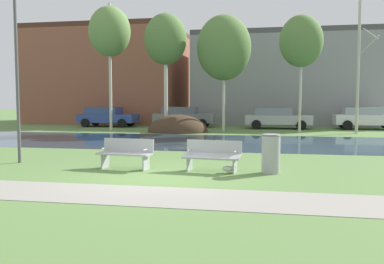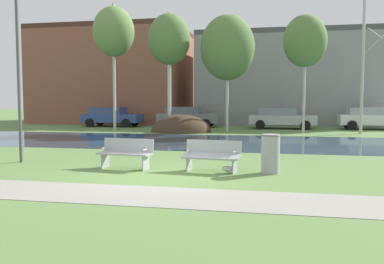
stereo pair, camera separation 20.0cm
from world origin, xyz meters
TOP-DOWN VIEW (x-y plane):
  - ground_plane at (0.00, 10.00)m, footprint 120.00×120.00m
  - paved_path_strip at (0.00, -2.01)m, footprint 60.00×1.82m
  - river_band at (0.00, 9.44)m, footprint 80.00×7.73m
  - soil_mound at (-2.86, 15.10)m, footprint 3.78×3.19m
  - bench_left at (-1.26, 1.21)m, footprint 1.66×0.75m
  - bench_right at (1.28, 1.21)m, footprint 1.66×0.75m
  - trash_bin at (2.89, 1.27)m, footprint 0.53×0.53m
  - seagull at (1.77, 1.06)m, footprint 0.42×0.16m
  - streetlamp at (-5.01, 1.71)m, footprint 0.32×0.32m
  - birch_far_left at (-7.47, 15.66)m, footprint 2.69×2.69m
  - birch_left at (-3.77, 15.68)m, footprint 2.68×2.68m
  - birch_center_left at (-0.12, 16.09)m, footprint 3.39×3.39m
  - birch_center at (4.55, 15.94)m, footprint 2.59×2.59m
  - birch_center_right at (7.87, 16.02)m, footprint 1.20×2.15m
  - parked_van_nearest_blue at (-9.19, 19.20)m, footprint 4.28×2.06m
  - parked_sedan_second_grey at (-3.53, 19.90)m, footprint 4.43×1.93m
  - parked_hatch_third_silver at (3.24, 19.33)m, footprint 4.50×2.12m
  - parked_wagon_fourth_white at (9.14, 19.83)m, footprint 4.27×2.06m
  - building_brick_low at (-11.35, 25.75)m, footprint 12.65×9.62m
  - building_grey_warehouse at (4.02, 26.35)m, footprint 14.91×8.96m

SIDE VIEW (x-z plane):
  - ground_plane at x=0.00m, z-range 0.00..0.00m
  - soil_mound at x=-2.86m, z-range -1.08..1.08m
  - river_band at x=0.00m, z-range 0.00..0.01m
  - paved_path_strip at x=0.00m, z-range 0.00..0.01m
  - seagull at x=1.77m, z-range 0.00..0.26m
  - bench_left at x=-1.26m, z-range 0.04..0.91m
  - bench_right at x=1.28m, z-range 0.04..0.91m
  - trash_bin at x=2.89m, z-range 0.02..1.09m
  - parked_hatch_third_silver at x=3.24m, z-range 0.05..1.47m
  - parked_van_nearest_blue at x=-9.19m, z-range 0.04..1.49m
  - parked_sedan_second_grey at x=-3.53m, z-range 0.04..1.52m
  - parked_wagon_fourth_white at x=9.14m, z-range 0.04..1.53m
  - building_grey_warehouse at x=4.02m, z-range 0.00..7.37m
  - streetlamp at x=-5.01m, z-range 0.93..6.79m
  - building_brick_low at x=-11.35m, z-range 0.00..8.19m
  - birch_center_right at x=7.87m, z-range 0.03..9.36m
  - birch_center_left at x=-0.12m, z-range 1.60..8.87m
  - birch_center at x=4.55m, z-range 1.96..9.03m
  - birch_left at x=-3.77m, z-range 2.05..9.50m
  - birch_far_left at x=-7.47m, z-range 2.27..10.48m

